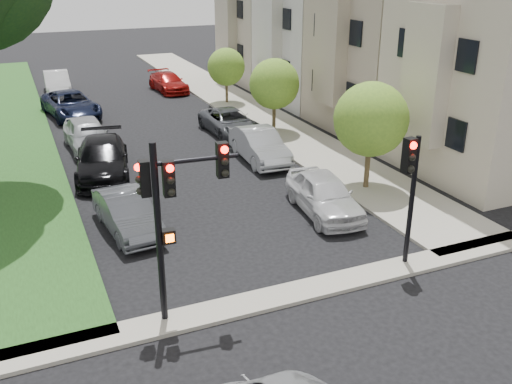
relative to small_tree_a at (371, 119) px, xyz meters
name	(u,v)px	position (x,y,z in m)	size (l,w,h in m)	color
ground	(334,333)	(-6.20, -7.97, -2.96)	(140.00, 140.00, 0.00)	black
sidewalk_right	(236,103)	(0.55, 16.03, -2.90)	(3.50, 44.00, 0.12)	#9C9A8F
sidewalk_cross	(298,292)	(-6.20, -5.97, -2.90)	(60.00, 1.00, 0.12)	#9C9A8F
house_a	(508,8)	(6.25, 0.03, 3.98)	(7.70, 7.55, 15.97)	beige
small_tree_a	(371,119)	(0.00, 0.00, 0.00)	(2.96, 2.96, 4.44)	#4A3821
small_tree_b	(274,84)	(0.00, 8.98, -0.29)	(2.67, 2.67, 4.01)	#4A3821
small_tree_c	(226,67)	(0.00, 16.26, -0.56)	(2.40, 2.40, 3.60)	#4A3821
traffic_signal_main	(172,200)	(-9.61, -5.74, 0.43)	(2.40, 0.62, 4.91)	black
traffic_signal_secondary	(410,178)	(-2.51, -5.78, -0.06)	(0.54, 0.44, 4.15)	black
car_parked_0	(324,194)	(-2.78, -1.39, -2.20)	(1.78, 4.43, 1.51)	silver
car_parked_1	(260,145)	(-2.59, 5.01, -2.20)	(1.59, 4.57, 1.51)	#999BA0
car_parked_2	(230,122)	(-2.29, 9.69, -2.29)	(2.20, 4.78, 1.33)	#3F4247
car_parked_4	(168,82)	(-2.51, 21.39, -2.30)	(1.84, 4.53, 1.32)	maroon
car_parked_5	(127,213)	(-9.78, -0.04, -2.27)	(1.45, 4.15, 1.37)	#3F4247
car_parked_6	(102,159)	(-9.66, 5.85, -2.17)	(2.19, 5.40, 1.57)	black
car_parked_7	(87,134)	(-9.73, 9.85, -2.15)	(1.90, 4.73, 1.61)	#999BA0
car_parked_8	(71,104)	(-9.72, 16.80, -2.20)	(2.51, 5.45, 1.51)	black
car_parked_9	(57,82)	(-9.84, 23.94, -2.19)	(1.61, 4.62, 1.52)	silver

